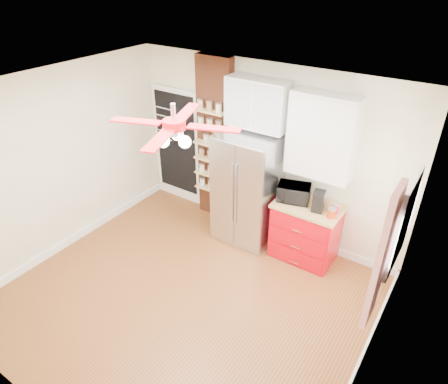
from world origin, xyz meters
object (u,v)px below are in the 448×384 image
Objects in this scene: fridge at (248,189)px; ceiling_fan at (174,125)px; toaster_oven at (294,193)px; coffee_maker at (318,201)px; red_cabinet at (305,231)px; canister_left at (331,213)px; pantry_jar_oats at (206,138)px.

ceiling_fan is at bearing -88.24° from fridge.
toaster_oven is 1.53× the size of coffee_maker.
ceiling_fan reaches higher than red_cabinet.
pantry_jar_oats is (-2.22, 0.24, 0.47)m from canister_left.
ceiling_fan is 2.26m from pantry_jar_oats.
red_cabinet is 0.62m from coffee_maker.
red_cabinet is 0.62m from toaster_oven.
fridge is 13.75× the size of pantry_jar_oats.
ceiling_fan is at bearing -135.00° from coffee_maker.
pantry_jar_oats is at bearing 117.42° from ceiling_fan.
fridge is at bearing 91.76° from ceiling_fan.
toaster_oven is (0.73, 0.04, 0.15)m from fridge.
fridge is 1.06m from pantry_jar_oats.
coffee_maker reaches higher than canister_left.
coffee_maker is (1.07, 1.62, -1.38)m from ceiling_fan.
ceiling_fan reaches higher than coffee_maker.
toaster_oven is at bearing -4.58° from pantry_jar_oats.
fridge reaches higher than toaster_oven.
red_cabinet is at bearing 161.66° from canister_left.
toaster_oven is at bearing 67.90° from ceiling_fan.
canister_left is at bearing -27.19° from coffee_maker.
coffee_maker reaches higher than toaster_oven.
fridge is at bearing 176.90° from canister_left.
fridge is 5.94× the size of coffee_maker.
red_cabinet is at bearing -14.62° from toaster_oven.
ceiling_fan is 2.28m from toaster_oven.
fridge reaches higher than coffee_maker.
toaster_oven reaches higher than red_cabinet.
red_cabinet is 0.67× the size of ceiling_fan.
red_cabinet is 0.64m from canister_left.
coffee_maker is at bearing 56.55° from ceiling_fan.
fridge is at bearing 166.69° from toaster_oven.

